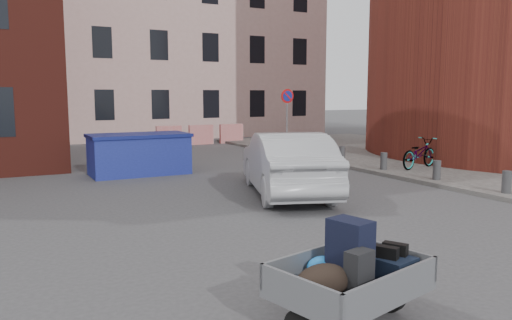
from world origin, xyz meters
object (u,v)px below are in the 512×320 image
trailer (349,276)px  silver_car (287,163)px  bicycle (419,153)px  dumpster (139,154)px

trailer → silver_car: 7.43m
trailer → bicycle: (9.02, 7.90, 0.01)m
bicycle → dumpster: bearing=51.4°
silver_car → dumpster: bearing=-44.2°
trailer → dumpster: (0.73, 11.64, 0.05)m
silver_car → bicycle: silver_car is taller
dumpster → bicycle: (8.29, -3.74, -0.04)m
trailer → silver_car: size_ratio=0.40×
dumpster → silver_car: (2.50, -4.96, 0.14)m
dumpster → bicycle: bearing=-24.8°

